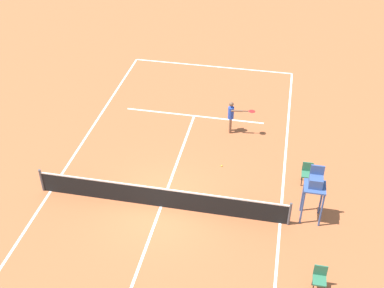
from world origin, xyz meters
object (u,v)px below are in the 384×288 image
at_px(courtside_chair_mid, 307,172).
at_px(player_serving, 232,115).
at_px(umpire_chair, 315,186).
at_px(courtside_chair_near, 320,278).
at_px(tennis_ball, 222,166).

bearing_deg(courtside_chair_mid, player_serving, -41.17).
bearing_deg(player_serving, umpire_chair, 27.74).
distance_m(umpire_chair, courtside_chair_near, 3.51).
bearing_deg(umpire_chair, tennis_ball, -33.18).
distance_m(player_serving, umpire_chair, 6.46).
height_order(tennis_ball, courtside_chair_mid, courtside_chair_mid).
height_order(tennis_ball, umpire_chair, umpire_chair).
bearing_deg(player_serving, tennis_ball, -8.70).
height_order(umpire_chair, courtside_chair_near, umpire_chair).
bearing_deg(umpire_chair, courtside_chair_mid, -85.30).
height_order(player_serving, courtside_chair_mid, player_serving).
bearing_deg(courtside_chair_near, umpire_chair, -84.85).
xyz_separation_m(player_serving, umpire_chair, (-3.74, 5.22, 0.63)).
relative_size(player_serving, courtside_chair_near, 1.74).
height_order(player_serving, courtside_chair_near, player_serving).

